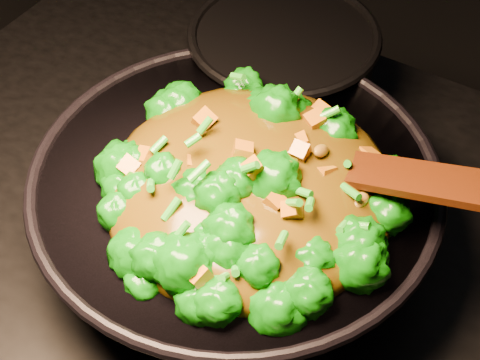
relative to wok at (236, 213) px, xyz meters
The scene contains 4 objects.
wok is the anchor object (origin of this frame).
stir_fry 0.12m from the wok, 23.87° to the right, with size 0.32×0.32×0.11m, color #0F7808, non-canonical shape.
spatula 0.20m from the wok, 14.91° to the left, with size 0.33×0.05×0.01m, color #3E1C09.
back_pot 0.26m from the wok, 107.09° to the left, with size 0.25×0.25×0.14m, color black.
Camera 1 is at (0.26, -0.46, 1.64)m, focal length 55.00 mm.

